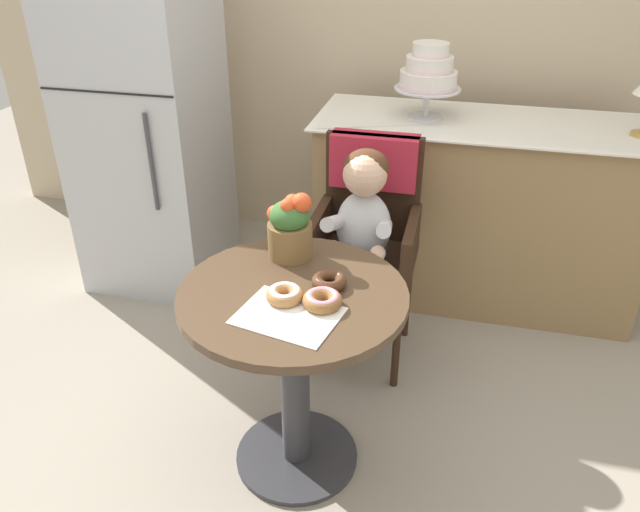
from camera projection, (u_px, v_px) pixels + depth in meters
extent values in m
plane|color=gray|center=(297.00, 457.00, 2.27)|extent=(8.00, 8.00, 0.00)
cylinder|color=#4C3826|center=(293.00, 296.00, 1.92)|extent=(0.72, 0.72, 0.03)
cylinder|color=#333338|center=(295.00, 385.00, 2.10)|extent=(0.10, 0.10, 0.69)
cylinder|color=#333338|center=(297.00, 455.00, 2.27)|extent=(0.44, 0.44, 0.02)
cube|color=#332114|center=(363.00, 262.00, 2.57)|extent=(0.42, 0.42, 0.04)
cube|color=#332114|center=(373.00, 188.00, 2.60)|extent=(0.40, 0.04, 0.46)
cube|color=#332114|center=(318.00, 232.00, 2.55)|extent=(0.04, 0.38, 0.18)
cube|color=#332114|center=(411.00, 243.00, 2.47)|extent=(0.04, 0.38, 0.18)
cube|color=#B22338|center=(374.00, 161.00, 2.54)|extent=(0.36, 0.11, 0.22)
cylinder|color=#332114|center=(310.00, 329.00, 2.58)|extent=(0.03, 0.03, 0.45)
cylinder|color=#332114|center=(397.00, 342.00, 2.50)|extent=(0.03, 0.03, 0.45)
cylinder|color=#332114|center=(330.00, 284.00, 2.88)|extent=(0.03, 0.03, 0.45)
cylinder|color=#332114|center=(407.00, 294.00, 2.80)|extent=(0.03, 0.03, 0.45)
ellipsoid|color=silver|center=(363.00, 227.00, 2.47)|extent=(0.22, 0.16, 0.30)
sphere|color=#E0B293|center=(365.00, 174.00, 2.34)|extent=(0.17, 0.17, 0.17)
ellipsoid|color=#4C2D19|center=(366.00, 167.00, 2.35)|extent=(0.17, 0.17, 0.14)
cylinder|color=silver|center=(335.00, 222.00, 2.39)|extent=(0.08, 0.23, 0.13)
sphere|color=#E0B293|center=(333.00, 248.00, 2.35)|extent=(0.06, 0.06, 0.06)
cylinder|color=silver|center=(384.00, 228.00, 2.35)|extent=(0.08, 0.23, 0.13)
sphere|color=#E0B293|center=(378.00, 253.00, 2.32)|extent=(0.06, 0.06, 0.06)
cylinder|color=#3F4760|center=(345.00, 259.00, 2.46)|extent=(0.09, 0.22, 0.09)
cylinder|color=#3F4760|center=(339.00, 309.00, 2.46)|extent=(0.08, 0.08, 0.26)
cylinder|color=#3F4760|center=(373.00, 262.00, 2.44)|extent=(0.09, 0.22, 0.09)
cylinder|color=#3F4760|center=(366.00, 313.00, 2.43)|extent=(0.08, 0.08, 0.26)
cube|color=white|center=(288.00, 316.00, 1.80)|extent=(0.33, 0.27, 0.00)
torus|color=#4C2D19|center=(329.00, 281.00, 1.93)|extent=(0.11, 0.11, 0.04)
torus|color=#512D1E|center=(329.00, 279.00, 1.93)|extent=(0.10, 0.10, 0.02)
torus|color=#936033|center=(322.00, 300.00, 1.83)|extent=(0.12, 0.12, 0.04)
torus|color=pink|center=(322.00, 297.00, 1.83)|extent=(0.10, 0.10, 0.02)
torus|color=#AD7542|center=(285.00, 295.00, 1.86)|extent=(0.11, 0.11, 0.04)
torus|color=white|center=(284.00, 292.00, 1.85)|extent=(0.10, 0.10, 0.02)
cylinder|color=brown|center=(290.00, 240.00, 2.08)|extent=(0.15, 0.15, 0.12)
ellipsoid|color=#38662D|center=(289.00, 216.00, 2.04)|extent=(0.14, 0.13, 0.10)
sphere|color=#E54C23|center=(301.00, 203.00, 2.00)|extent=(0.07, 0.07, 0.07)
sphere|color=#E54C23|center=(293.00, 203.00, 2.07)|extent=(0.06, 0.06, 0.06)
sphere|color=#E54C23|center=(275.00, 214.00, 2.04)|extent=(0.06, 0.06, 0.06)
sphere|color=#E54C23|center=(288.00, 206.00, 2.00)|extent=(0.05, 0.05, 0.05)
cube|color=#93754C|center=(476.00, 212.00, 3.03)|extent=(1.50, 0.56, 0.90)
cube|color=white|center=(488.00, 123.00, 2.81)|extent=(1.56, 0.62, 0.01)
cylinder|color=silver|center=(425.00, 117.00, 2.86)|extent=(0.16, 0.16, 0.01)
cylinder|color=silver|center=(426.00, 103.00, 2.83)|extent=(0.03, 0.03, 0.12)
cylinder|color=silver|center=(427.00, 89.00, 2.80)|extent=(0.30, 0.30, 0.01)
cylinder|color=white|center=(428.00, 79.00, 2.78)|extent=(0.26, 0.25, 0.08)
cylinder|color=silver|center=(428.00, 85.00, 2.79)|extent=(0.26, 0.26, 0.01)
cylinder|color=white|center=(430.00, 64.00, 2.75)|extent=(0.21, 0.21, 0.06)
cylinder|color=silver|center=(429.00, 69.00, 2.76)|extent=(0.21, 0.21, 0.01)
cylinder|color=white|center=(431.00, 49.00, 2.72)|extent=(0.16, 0.16, 0.06)
cylinder|color=silver|center=(430.00, 54.00, 2.72)|extent=(0.16, 0.16, 0.01)
cube|color=#B7BABF|center=(146.00, 120.00, 3.00)|extent=(0.64, 0.60, 1.70)
cube|color=black|center=(105.00, 92.00, 2.64)|extent=(0.63, 0.01, 0.01)
cylinder|color=#3F3F44|center=(151.00, 163.00, 2.74)|extent=(0.02, 0.02, 0.45)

